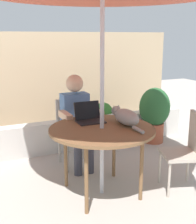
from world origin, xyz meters
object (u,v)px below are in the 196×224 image
at_px(chair_occupied, 73,127).
at_px(potted_plant_near_fence, 154,112).
at_px(person_seated, 77,117).
at_px(potted_plant_by_chair, 103,120).
at_px(cat, 125,117).
at_px(patio_table, 102,133).
at_px(laptop, 89,116).
at_px(chair_empty, 188,146).

bearing_deg(chair_occupied, potted_plant_near_fence, 9.76).
height_order(chair_occupied, potted_plant_near_fence, potted_plant_near_fence).
distance_m(chair_occupied, potted_plant_near_fence, 1.50).
bearing_deg(chair_occupied, person_seated, -90.00).
relative_size(potted_plant_near_fence, potted_plant_by_chair, 1.44).
bearing_deg(cat, person_seated, 112.28).
height_order(patio_table, person_seated, person_seated).
xyz_separation_m(person_seated, laptop, (-0.02, -0.45, 0.13)).
bearing_deg(cat, chair_occupied, 108.58).
xyz_separation_m(chair_occupied, potted_plant_near_fence, (1.48, 0.25, -0.01)).
bearing_deg(chair_empty, chair_occupied, 126.63).
relative_size(chair_occupied, person_seated, 0.72).
xyz_separation_m(chair_occupied, chair_empty, (0.90, -1.21, 0.00)).
relative_size(person_seated, potted_plant_near_fence, 1.36).
bearing_deg(chair_occupied, potted_plant_by_chair, 42.53).
xyz_separation_m(chair_empty, potted_plant_by_chair, (-0.10, 1.95, -0.18)).
bearing_deg(potted_plant_near_fence, potted_plant_by_chair, 144.73).
height_order(person_seated, laptop, person_seated).
xyz_separation_m(chair_empty, person_seated, (-0.90, 1.06, 0.17)).
bearing_deg(person_seated, patio_table, -90.00).
height_order(patio_table, chair_occupied, chair_occupied).
relative_size(patio_table, cat, 1.71).
xyz_separation_m(chair_empty, potted_plant_near_fence, (0.57, 1.47, -0.01)).
xyz_separation_m(chair_occupied, laptop, (-0.02, -0.60, 0.30)).
relative_size(chair_empty, cat, 1.34).
height_order(person_seated, cat, person_seated).
xyz_separation_m(patio_table, person_seated, (0.00, 0.75, -0.01)).
distance_m(chair_occupied, person_seated, 0.23).
bearing_deg(patio_table, chair_empty, -19.00).
xyz_separation_m(patio_table, cat, (0.29, 0.03, 0.14)).
height_order(chair_empty, cat, cat).
bearing_deg(potted_plant_by_chair, patio_table, -116.03).
height_order(chair_occupied, laptop, laptop).
height_order(chair_occupied, cat, cat).
bearing_deg(potted_plant_near_fence, patio_table, -141.91).
xyz_separation_m(patio_table, potted_plant_near_fence, (1.48, 1.16, -0.19)).
height_order(laptop, potted_plant_near_fence, laptop).
bearing_deg(potted_plant_by_chair, cat, -107.47).
distance_m(patio_table, potted_plant_by_chair, 1.86).
bearing_deg(chair_empty, potted_plant_near_fence, 68.65).
xyz_separation_m(patio_table, chair_occupied, (0.00, 0.90, -0.18)).
bearing_deg(potted_plant_by_chair, person_seated, -131.93).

